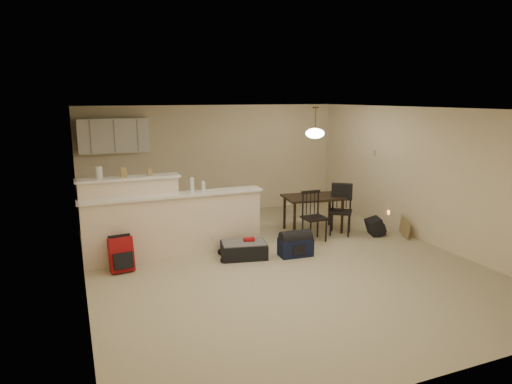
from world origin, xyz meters
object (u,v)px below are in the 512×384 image
pendant_lamp (315,133)px  red_backpack (121,254)px  suitcase (244,250)px  dining_chair_near (315,216)px  black_daypack (375,227)px  dining_table (313,200)px  dining_chair_far (341,210)px  navy_duffel (295,247)px

pendant_lamp → red_backpack: (-3.85, -0.77, -1.72)m
pendant_lamp → suitcase: bearing=-153.2°
dining_chair_near → black_daypack: dining_chair_near is taller
dining_table → dining_chair_near: dining_chair_near is taller
suitcase → black_daypack: black_daypack is taller
suitcase → dining_chair_far: bearing=25.0°
pendant_lamp → black_daypack: pendant_lamp is taller
dining_table → navy_duffel: size_ratio=2.22×
dining_chair_far → suitcase: size_ratio=1.29×
dining_table → black_daypack: (1.00, -0.71, -0.47)m
dining_chair_near → black_daypack: size_ratio=2.53×
dining_table → navy_duffel: 1.63m
dining_table → black_daypack: dining_table is taller
dining_table → dining_chair_near: 0.65m
red_backpack → navy_duffel: size_ratio=0.96×
dining_chair_far → red_backpack: bearing=-138.0°
dining_chair_far → dining_table: bearing=170.5°
pendant_lamp → black_daypack: bearing=-35.4°
navy_duffel → dining_table: bearing=53.9°
dining_chair_near → navy_duffel: 1.00m
dining_chair_near → black_daypack: bearing=-6.4°
dining_chair_far → pendant_lamp: bearing=170.5°
dining_table → pendant_lamp: bearing=97.5°
black_daypack → suitcase: bearing=112.8°
navy_duffel → dining_chair_near: bearing=45.0°
dining_chair_near → red_backpack: dining_chair_near is taller
pendant_lamp → dining_chair_near: 1.65m
dining_chair_far → black_daypack: dining_chair_far is taller
suitcase → red_backpack: bearing=-173.0°
dining_chair_far → suitcase: 2.34m
dining_chair_near → dining_chair_far: 0.69m
red_backpack → black_daypack: bearing=-4.8°
red_backpack → black_daypack: red_backpack is taller
dining_table → dining_chair_far: size_ratio=1.28×
dining_chair_near → red_backpack: size_ratio=1.74×
pendant_lamp → black_daypack: size_ratio=1.67×
dining_chair_near → navy_duffel: bearing=-138.8°
dining_table → pendant_lamp: (0.00, 0.00, 1.35)m
pendant_lamp → suitcase: size_ratio=0.82×
dining_chair_near → suitcase: 1.65m
dining_table → red_backpack: size_ratio=2.32×
dining_chair_near → black_daypack: (1.29, -0.15, -0.31)m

